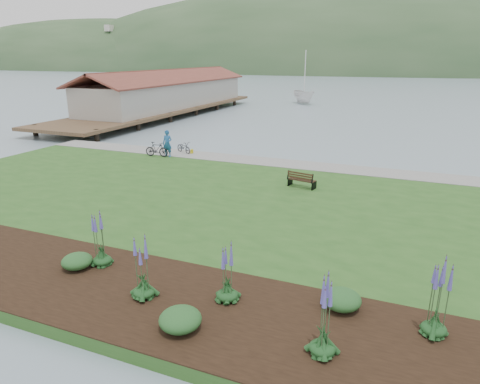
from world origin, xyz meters
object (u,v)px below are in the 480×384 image
object	(u,v)px
park_bench	(301,179)
person	(167,141)
sailboat	(304,104)
bicycle_a	(184,147)

from	to	relation	value
park_bench	person	xyz separation A→B (m)	(-10.25, 3.57, 0.62)
park_bench	sailboat	world-z (taller)	sailboat
park_bench	bicycle_a	distance (m)	11.03
person	bicycle_a	size ratio (longest dim) A/B	1.36
person	park_bench	bearing A→B (deg)	-24.62
bicycle_a	sailboat	size ratio (longest dim) A/B	0.06
person	bicycle_a	xyz separation A→B (m)	(0.42, 1.45, -0.66)
park_bench	sailboat	bearing A→B (deg)	116.35
sailboat	person	bearing A→B (deg)	-127.41
person	sailboat	xyz separation A→B (m)	(-0.68, 39.93, -1.46)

